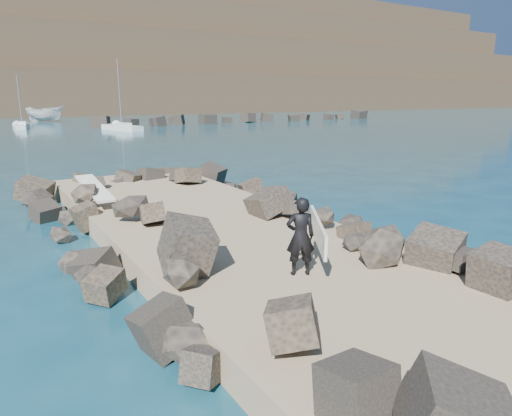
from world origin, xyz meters
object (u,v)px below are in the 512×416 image
Objects in this scene: boat_imported at (45,114)px; surfer_with_board at (303,236)px; surfboard_resting at (95,192)px; sailboat_b at (23,126)px; radome at (310,0)px.

boat_imported is 77.81m from surfer_with_board.
boat_imported is at bearing 79.06° from surfboard_resting.
sailboat_b reaches higher than surfboard_resting.
surfboard_resting is at bearing -147.54° from boat_imported.
sailboat_b is (2.40, 52.03, -0.69)m from surfboard_resting.
sailboat_b is at bearing 89.79° from surfer_with_board.
boat_imported is 141.95m from radome.
surfboard_resting is at bearing -130.08° from radome.
surfboard_resting is 0.35× the size of sailboat_b.
surfer_with_board is (2.18, -8.62, 0.38)m from surfboard_resting.
surfboard_resting is 0.36× the size of boat_imported.
radome is (120.97, 143.74, 41.15)m from surfboard_resting.
sailboat_b reaches higher than surfer_with_board.
radome reaches higher than surfer_with_board.
surfer_with_board is at bearing -90.21° from sailboat_b.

